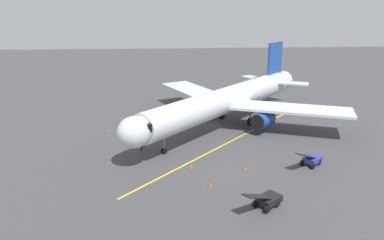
% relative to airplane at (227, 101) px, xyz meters
% --- Properties ---
extents(ground_plane, '(220.00, 220.00, 0.00)m').
position_rel_airplane_xyz_m(ground_plane, '(1.51, -0.78, -4.00)').
color(ground_plane, '#424244').
extents(apron_lead_in_line, '(27.74, 29.15, 0.01)m').
position_rel_airplane_xyz_m(apron_lead_in_line, '(0.19, 6.20, -4.00)').
color(apron_lead_in_line, yellow).
rests_on(apron_lead_in_line, ground).
extents(airplane, '(32.85, 33.29, 11.50)m').
position_rel_airplane_xyz_m(airplane, '(0.00, 0.00, 0.00)').
color(airplane, silver).
rests_on(airplane, ground).
extents(ground_crew_marshaller, '(0.28, 0.42, 1.71)m').
position_rel_airplane_xyz_m(ground_crew_marshaller, '(12.35, 8.61, -3.12)').
color(ground_crew_marshaller, '#23232D').
rests_on(ground_crew_marshaller, ground).
extents(belt_loader_near_nose, '(4.36, 3.74, 2.32)m').
position_rel_airplane_xyz_m(belt_loader_near_nose, '(0.33, 23.06, -3.29)').
color(belt_loader_near_nose, black).
rests_on(belt_loader_near_nose, ground).
extents(box_truck_portside, '(4.90, 4.21, 2.62)m').
position_rel_airplane_xyz_m(box_truck_portside, '(-6.63, -12.45, -2.62)').
color(box_truck_portside, white).
rests_on(box_truck_portside, ground).
extents(belt_loader_starboard_side, '(4.25, 3.90, 2.32)m').
position_rel_airplane_xyz_m(belt_loader_starboard_side, '(-7.25, 14.72, -3.29)').
color(belt_loader_starboard_side, '#2D3899').
rests_on(belt_loader_starboard_side, ground).
extents(safety_cone_nose_left, '(0.32, 0.32, 0.55)m').
position_rel_airplane_xyz_m(safety_cone_nose_left, '(0.56, 15.30, -3.73)').
color(safety_cone_nose_left, '#F2590F').
rests_on(safety_cone_nose_left, ground).
extents(safety_cone_nose_right, '(0.32, 0.32, 0.55)m').
position_rel_airplane_xyz_m(safety_cone_nose_right, '(6.54, 14.48, -3.73)').
color(safety_cone_nose_right, '#F2590F').
rests_on(safety_cone_nose_right, ground).
extents(safety_cone_wing_port, '(0.32, 0.32, 0.55)m').
position_rel_airplane_xyz_m(safety_cone_wing_port, '(17.37, 1.52, -3.73)').
color(safety_cone_wing_port, '#F2590F').
rests_on(safety_cone_wing_port, ground).
extents(safety_cone_wing_starboard, '(0.32, 0.32, 0.55)m').
position_rel_airplane_xyz_m(safety_cone_wing_starboard, '(4.96, 18.87, -3.73)').
color(safety_cone_wing_starboard, '#F2590F').
rests_on(safety_cone_wing_starboard, ground).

